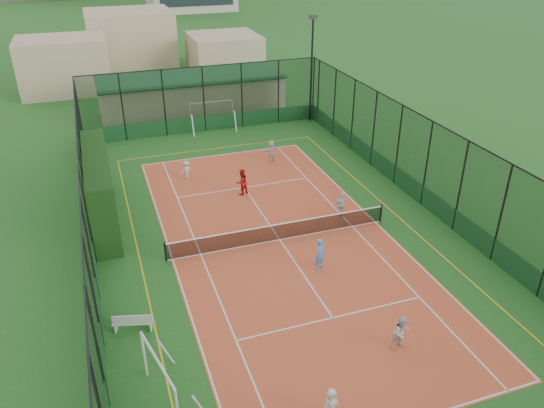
{
  "coord_description": "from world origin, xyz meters",
  "views": [
    {
      "loc": [
        -7.92,
        -21.63,
        14.35
      ],
      "look_at": [
        0.17,
        1.7,
        1.2
      ],
      "focal_mm": 35.0,
      "sensor_mm": 36.0,
      "label": 1
    }
  ],
  "objects": [
    {
      "name": "coach",
      "position": [
        -0.37,
        5.6,
        0.81
      ],
      "size": [
        0.96,
        0.87,
        1.6
      ],
      "primitive_type": "imported",
      "rotation": [
        0.0,
        0.0,
        3.56
      ],
      "color": "#AE1312",
      "rests_on": "court_slab"
    },
    {
      "name": "tennis_balls",
      "position": [
        -0.35,
        1.15,
        0.04
      ],
      "size": [
        4.34,
        1.01,
        0.07
      ],
      "color": "#CCE033",
      "rests_on": "court_slab"
    },
    {
      "name": "futsal_goal_near",
      "position": [
        -7.28,
        -8.48,
        0.99
      ],
      "size": [
        3.19,
        1.55,
        1.98
      ],
      "primitive_type": null,
      "rotation": [
        0.0,
        0.0,
        1.8
      ],
      "color": "white",
      "rests_on": "ground"
    },
    {
      "name": "child_far_left",
      "position": [
        -3.06,
        8.9,
        0.6
      ],
      "size": [
        0.86,
        0.67,
        1.17
      ],
      "primitive_type": "imported",
      "rotation": [
        0.0,
        0.0,
        3.5
      ],
      "color": "silver",
      "rests_on": "court_slab"
    },
    {
      "name": "child_near_right",
      "position": [
        1.67,
        -8.8,
        0.75
      ],
      "size": [
        0.75,
        0.6,
        1.48
      ],
      "primitive_type": "imported",
      "rotation": [
        0.0,
        0.0,
        0.06
      ],
      "color": "silver",
      "rests_on": "court_slab"
    },
    {
      "name": "child_near_mid",
      "position": [
        0.9,
        -2.99,
        0.81
      ],
      "size": [
        0.7,
        0.64,
        1.6
      ],
      "primitive_type": "imported",
      "rotation": [
        0.0,
        0.0,
        0.57
      ],
      "color": "#4D90DB",
      "rests_on": "court_slab"
    },
    {
      "name": "futsal_goal_far",
      "position": [
        0.57,
        17.13,
        1.1
      ],
      "size": [
        3.44,
        1.07,
        2.2
      ],
      "primitive_type": null,
      "rotation": [
        0.0,
        0.0,
        -0.02
      ],
      "color": "white",
      "rests_on": "ground"
    },
    {
      "name": "child_far_right",
      "position": [
        4.0,
        1.2,
        0.74
      ],
      "size": [
        0.91,
        0.51,
        1.46
      ],
      "primitive_type": "imported",
      "rotation": [
        0.0,
        0.0,
        3.33
      ],
      "color": "white",
      "rests_on": "court_slab"
    },
    {
      "name": "tennis_net",
      "position": [
        0.0,
        0.0,
        0.53
      ],
      "size": [
        11.67,
        0.12,
        1.06
      ],
      "primitive_type": null,
      "color": "black",
      "rests_on": "ground"
    },
    {
      "name": "child_near_left",
      "position": [
        -2.18,
        -10.86,
        0.62
      ],
      "size": [
        0.67,
        0.52,
        1.21
      ],
      "primitive_type": "imported",
      "rotation": [
        0.0,
        0.0,
        0.25
      ],
      "color": "silver",
      "rests_on": "court_slab"
    },
    {
      "name": "ground",
      "position": [
        0.0,
        0.0,
        0.0
      ],
      "size": [
        300.0,
        300.0,
        0.0
      ],
      "primitive_type": "plane",
      "color": "#215E20",
      "rests_on": "ground"
    },
    {
      "name": "perimeter_fence",
      "position": [
        0.0,
        0.0,
        2.5
      ],
      "size": [
        18.12,
        34.12,
        5.0
      ],
      "primitive_type": null,
      "color": "black",
      "rests_on": "ground"
    },
    {
      "name": "white_bench",
      "position": [
        -7.8,
        -4.47,
        0.44
      ],
      "size": [
        1.63,
        0.83,
        0.88
      ],
      "primitive_type": null,
      "rotation": [
        0.0,
        0.0,
        -0.26
      ],
      "color": "white",
      "rests_on": "ground"
    },
    {
      "name": "floodlight_ne",
      "position": [
        8.6,
        16.6,
        4.12
      ],
      "size": [
        0.6,
        0.26,
        8.25
      ],
      "primitive_type": null,
      "color": "black",
      "rests_on": "ground"
    },
    {
      "name": "child_far_back",
      "position": [
        2.9,
        9.75,
        0.74
      ],
      "size": [
        1.41,
        0.64,
        1.47
      ],
      "primitive_type": "imported",
      "rotation": [
        0.0,
        0.0,
        3.3
      ],
      "color": "silver",
      "rests_on": "court_slab"
    },
    {
      "name": "hedge_left",
      "position": [
        -8.3,
        5.23,
        1.85
      ],
      "size": [
        1.27,
        8.46,
        3.7
      ],
      "primitive_type": "cube",
      "color": "black",
      "rests_on": "ground"
    },
    {
      "name": "court_slab",
      "position": [
        0.0,
        0.0,
        0.01
      ],
      "size": [
        11.17,
        23.97,
        0.01
      ],
      "primitive_type": "cube",
      "color": "#CC4D2D",
      "rests_on": "ground"
    },
    {
      "name": "clubhouse",
      "position": [
        0.0,
        22.0,
        1.57
      ],
      "size": [
        15.2,
        7.2,
        3.15
      ],
      "primitive_type": null,
      "color": "tan",
      "rests_on": "ground"
    }
  ]
}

